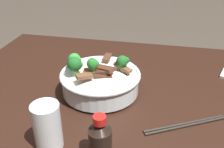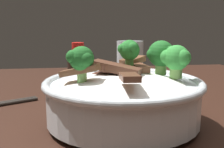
{
  "view_description": "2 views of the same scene",
  "coord_description": "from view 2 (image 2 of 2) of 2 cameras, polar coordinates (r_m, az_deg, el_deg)",
  "views": [
    {
      "loc": [
        0.08,
        -0.6,
        1.24
      ],
      "look_at": [
        -0.06,
        0.08,
        0.86
      ],
      "focal_mm": 42.36,
      "sensor_mm": 36.0,
      "label": 1
    },
    {
      "loc": [
        -0.02,
        0.49,
        0.94
      ],
      "look_at": [
        -0.08,
        0.07,
        0.86
      ],
      "focal_mm": 43.84,
      "sensor_mm": 36.0,
      "label": 2
    }
  ],
  "objects": [
    {
      "name": "drinking_glass",
      "position": [
        0.68,
        3.74,
        1.26
      ],
      "size": [
        0.06,
        0.06,
        0.12
      ],
      "color": "white",
      "rests_on": "dining_table"
    },
    {
      "name": "soy_sauce_bottle",
      "position": [
        0.67,
        -7.03,
        1.11
      ],
      "size": [
        0.05,
        0.05,
        0.11
      ],
      "color": "black",
      "rests_on": "dining_table"
    },
    {
      "name": "rice_bowl",
      "position": [
        0.43,
        2.55,
        -3.93
      ],
      "size": [
        0.25,
        0.25,
        0.13
      ],
      "color": "silver",
      "rests_on": "dining_table"
    }
  ]
}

